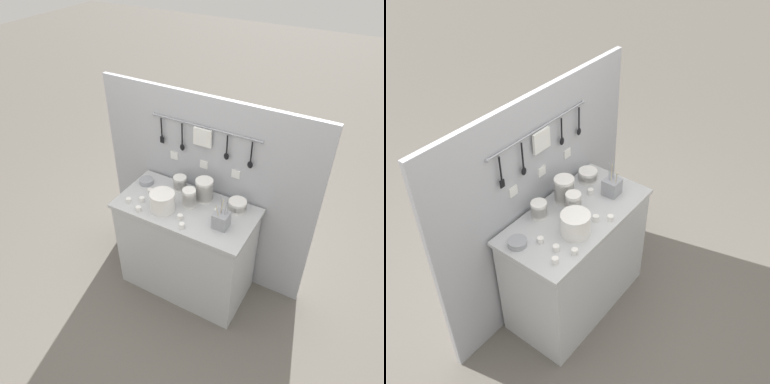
# 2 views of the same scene
# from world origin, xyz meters

# --- Properties ---
(ground_plane) EXTENTS (20.00, 20.00, 0.00)m
(ground_plane) POSITION_xyz_m (0.00, 0.00, 0.00)
(ground_plane) COLOR #666059
(counter) EXTENTS (1.15, 0.58, 0.93)m
(counter) POSITION_xyz_m (0.00, 0.00, 0.47)
(counter) COLOR #B7BABC
(counter) RESTS_ON ground
(back_wall) EXTENTS (1.95, 0.08, 1.77)m
(back_wall) POSITION_xyz_m (0.00, 0.33, 0.89)
(back_wall) COLOR #A8AAB2
(back_wall) RESTS_ON ground
(bowl_stack_short_front) EXTENTS (0.11, 0.11, 0.12)m
(bowl_stack_short_front) POSITION_xyz_m (-0.17, 0.19, 0.99)
(bowl_stack_short_front) COLOR white
(bowl_stack_short_front) RESTS_ON counter
(bowl_stack_nested_right) EXTENTS (0.15, 0.15, 0.19)m
(bowl_stack_nested_right) POSITION_xyz_m (0.08, 0.17, 1.03)
(bowl_stack_nested_right) COLOR white
(bowl_stack_nested_right) RESTS_ON counter
(bowl_stack_back_corner) EXTENTS (0.11, 0.11, 0.16)m
(bowl_stack_back_corner) POSITION_xyz_m (0.01, 0.03, 1.01)
(bowl_stack_back_corner) COLOR white
(bowl_stack_back_corner) RESTS_ON counter
(bowl_stack_tall_left) EXTENTS (0.15, 0.15, 0.09)m
(bowl_stack_tall_left) POSITION_xyz_m (0.38, 0.17, 0.98)
(bowl_stack_tall_left) COLOR white
(bowl_stack_tall_left) RESTS_ON counter
(plate_stack) EXTENTS (0.20, 0.20, 0.16)m
(plate_stack) POSITION_xyz_m (-0.15, -0.11, 1.01)
(plate_stack) COLOR white
(plate_stack) RESTS_ON counter
(steel_mixing_bowl) EXTENTS (0.13, 0.13, 0.04)m
(steel_mixing_bowl) POSITION_xyz_m (-0.47, 0.12, 0.95)
(steel_mixing_bowl) COLOR #93969E
(steel_mixing_bowl) RESTS_ON counter
(cutlery_caddy) EXTENTS (0.11, 0.11, 0.27)m
(cutlery_caddy) POSITION_xyz_m (0.35, -0.07, 1.00)
(cutlery_caddy) COLOR #93969E
(cutlery_caddy) RESTS_ON counter
(cup_back_left) EXTENTS (0.04, 0.04, 0.04)m
(cup_back_left) POSITION_xyz_m (-0.31, -0.23, 0.95)
(cup_back_left) COLOR white
(cup_back_left) RESTS_ON counter
(cup_centre) EXTENTS (0.04, 0.04, 0.04)m
(cup_centre) POSITION_xyz_m (0.09, -0.23, 0.95)
(cup_centre) COLOR white
(cup_centre) RESTS_ON counter
(cup_front_right) EXTENTS (0.04, 0.04, 0.04)m
(cup_front_right) POSITION_xyz_m (-0.44, -0.18, 0.95)
(cup_front_right) COLOR white
(cup_front_right) RESTS_ON counter
(cup_edge_near) EXTENTS (0.04, 0.04, 0.04)m
(cup_edge_near) POSITION_xyz_m (-0.36, -0.11, 0.95)
(cup_edge_near) COLOR white
(cup_edge_near) RESTS_ON counter
(cup_beside_plates) EXTENTS (0.04, 0.04, 0.04)m
(cup_beside_plates) POSITION_xyz_m (0.03, -0.15, 0.95)
(cup_beside_plates) COLOR white
(cup_beside_plates) RESTS_ON counter
(cup_front_left) EXTENTS (0.04, 0.04, 0.04)m
(cup_front_left) POSITION_xyz_m (-0.36, 0.02, 0.95)
(cup_front_left) COLOR white
(cup_front_left) RESTS_ON counter
(cup_by_caddy) EXTENTS (0.04, 0.04, 0.04)m
(cup_by_caddy) POSITION_xyz_m (0.25, 0.06, 0.95)
(cup_by_caddy) COLOR white
(cup_by_caddy) RESTS_ON counter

